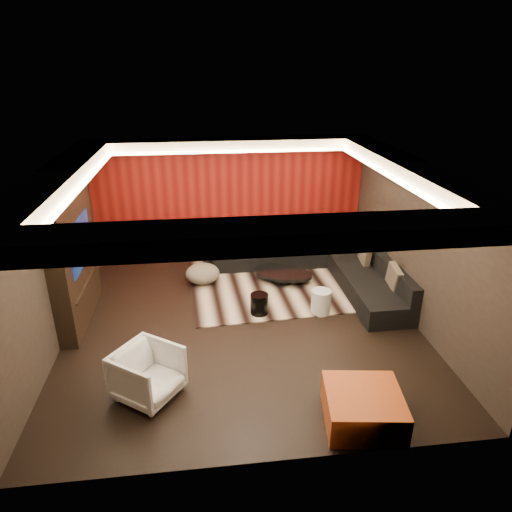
{
  "coord_description": "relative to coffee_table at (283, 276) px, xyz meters",
  "views": [
    {
      "loc": [
        -0.63,
        -6.87,
        4.27
      ],
      "look_at": [
        0.3,
        0.6,
        1.05
      ],
      "focal_mm": 32.0,
      "sensor_mm": 36.0,
      "label": 1
    }
  ],
  "objects": [
    {
      "name": "cove_left",
      "position": [
        -3.35,
        -1.59,
        2.48
      ],
      "size": [
        0.08,
        4.8,
        0.04
      ],
      "primitive_type": "cube",
      "color": "#FFD899",
      "rests_on": "ground"
    },
    {
      "name": "armchair",
      "position": [
        -2.45,
        -3.26,
        0.24
      ],
      "size": [
        1.1,
        1.1,
        0.73
      ],
      "primitive_type": "imported",
      "rotation": [
        0.0,
        0.0,
        0.94
      ],
      "color": "silver",
      "rests_on": "floor"
    },
    {
      "name": "coffee_table",
      "position": [
        0.0,
        0.0,
        0.0
      ],
      "size": [
        1.63,
        1.63,
        0.21
      ],
      "primitive_type": "cylinder",
      "rotation": [
        0.0,
        0.0,
        -0.41
      ],
      "color": "black",
      "rests_on": "rug"
    },
    {
      "name": "cove_back",
      "position": [
        -0.99,
        0.77,
        2.48
      ],
      "size": [
        4.8,
        0.08,
        0.04
      ],
      "primitive_type": "cube",
      "color": "#FFD899",
      "rests_on": "ground"
    },
    {
      "name": "sectional_sofa",
      "position": [
        0.75,
        0.27,
        0.14
      ],
      "size": [
        3.65,
        3.5,
        0.75
      ],
      "color": "black",
      "rests_on": "floor"
    },
    {
      "name": "striped_pouf",
      "position": [
        -1.66,
        0.16,
        0.09
      ],
      "size": [
        0.85,
        0.85,
        0.39
      ],
      "primitive_type": "ellipsoid",
      "rotation": [
        0.0,
        0.0,
        0.24
      ],
      "color": "#C1AE95",
      "rests_on": "rug"
    },
    {
      "name": "wall_right",
      "position": [
        2.02,
        -1.59,
        1.28
      ],
      "size": [
        0.02,
        6.0,
        2.8
      ],
      "primitive_type": "cube",
      "color": "black",
      "rests_on": "ground"
    },
    {
      "name": "soffit_left",
      "position": [
        -3.69,
        -1.59,
        2.57
      ],
      "size": [
        0.6,
        4.8,
        0.22
      ],
      "primitive_type": "cube",
      "color": "silver",
      "rests_on": "ground"
    },
    {
      "name": "ceiling",
      "position": [
        -0.99,
        -1.59,
        2.69
      ],
      "size": [
        6.0,
        6.0,
        0.02
      ],
      "primitive_type": "cube",
      "color": "silver",
      "rests_on": "ground"
    },
    {
      "name": "tv_surround",
      "position": [
        -3.84,
        -0.99,
        0.98
      ],
      "size": [
        0.3,
        2.0,
        2.2
      ],
      "primitive_type": "cube",
      "color": "black",
      "rests_on": "ground"
    },
    {
      "name": "drum_stool",
      "position": [
        -0.66,
        -1.25,
        0.09
      ],
      "size": [
        0.34,
        0.34,
        0.38
      ],
      "primitive_type": "cylinder",
      "rotation": [
        0.0,
        0.0,
        0.05
      ],
      "color": "black",
      "rests_on": "rug"
    },
    {
      "name": "red_feature_wall",
      "position": [
        -0.99,
        1.38,
        1.28
      ],
      "size": [
        5.98,
        0.05,
        2.78
      ],
      "primitive_type": "cube",
      "color": "#6B0C0A",
      "rests_on": "ground"
    },
    {
      "name": "wall_left",
      "position": [
        -4.0,
        -1.59,
        1.28
      ],
      "size": [
        0.02,
        6.0,
        2.8
      ],
      "primitive_type": "cube",
      "color": "black",
      "rests_on": "ground"
    },
    {
      "name": "soffit_front",
      "position": [
        -0.99,
        -4.29,
        2.57
      ],
      "size": [
        6.0,
        0.6,
        0.22
      ],
      "primitive_type": "cube",
      "color": "silver",
      "rests_on": "ground"
    },
    {
      "name": "tv_shelf",
      "position": [
        -3.68,
        -0.99,
        0.58
      ],
      "size": [
        0.04,
        1.6,
        0.04
      ],
      "primitive_type": "cube",
      "color": "black",
      "rests_on": "ground"
    },
    {
      "name": "cove_right",
      "position": [
        1.37,
        -1.59,
        2.48
      ],
      "size": [
        0.08,
        4.8,
        0.04
      ],
      "primitive_type": "cube",
      "color": "#FFD899",
      "rests_on": "ground"
    },
    {
      "name": "soffit_right",
      "position": [
        1.71,
        -1.59,
        2.57
      ],
      "size": [
        0.6,
        4.8,
        0.22
      ],
      "primitive_type": "cube",
      "color": "silver",
      "rests_on": "ground"
    },
    {
      "name": "soffit_back",
      "position": [
        -0.99,
        1.11,
        2.57
      ],
      "size": [
        6.0,
        0.6,
        0.22
      ],
      "primitive_type": "cube",
      "color": "silver",
      "rests_on": "ground"
    },
    {
      "name": "floor",
      "position": [
        -0.99,
        -1.59,
        -0.13
      ],
      "size": [
        6.0,
        6.0,
        0.02
      ],
      "primitive_type": "cube",
      "color": "black",
      "rests_on": "ground"
    },
    {
      "name": "orange_ottoman",
      "position": [
        0.3,
        -4.09,
        0.09
      ],
      "size": [
        1.08,
        1.08,
        0.43
      ],
      "primitive_type": "cube",
      "rotation": [
        0.0,
        0.0,
        -0.14
      ],
      "color": "#9A4513",
      "rests_on": "floor"
    },
    {
      "name": "throw_pillows",
      "position": [
        0.95,
        0.08,
        0.5
      ],
      "size": [
        3.21,
        2.71,
        0.5
      ],
      "color": "tan",
      "rests_on": "sectional_sofa"
    },
    {
      "name": "wall_back",
      "position": [
        -0.99,
        1.42,
        1.28
      ],
      "size": [
        6.0,
        0.02,
        2.8
      ],
      "primitive_type": "cube",
      "color": "black",
      "rests_on": "ground"
    },
    {
      "name": "tv_screen",
      "position": [
        -3.68,
        -0.99,
        1.33
      ],
      "size": [
        0.04,
        1.3,
        0.8
      ],
      "primitive_type": "cube",
      "color": "black",
      "rests_on": "ground"
    },
    {
      "name": "cove_front",
      "position": [
        -0.99,
        -3.95,
        2.48
      ],
      "size": [
        4.8,
        0.08,
        0.04
      ],
      "primitive_type": "cube",
      "color": "#FFD899",
      "rests_on": "ground"
    },
    {
      "name": "white_side_table",
      "position": [
        0.47,
        -1.34,
        0.1
      ],
      "size": [
        0.45,
        0.45,
        0.45
      ],
      "primitive_type": "cylinder",
      "rotation": [
        0.0,
        0.0,
        0.32
      ],
      "color": "silver",
      "rests_on": "floor"
    },
    {
      "name": "rug",
      "position": [
        0.09,
        -0.0,
        -0.11
      ],
      "size": [
        4.17,
        3.23,
        0.02
      ],
      "primitive_type": "cube",
      "rotation": [
        0.0,
        0.0,
        0.06
      ],
      "color": "#C9AF93",
      "rests_on": "floor"
    }
  ]
}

